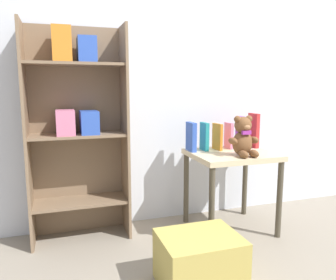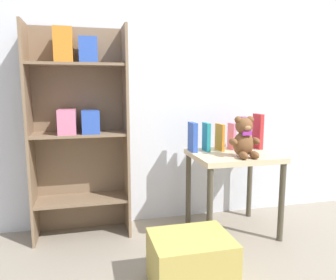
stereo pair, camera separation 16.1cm
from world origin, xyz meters
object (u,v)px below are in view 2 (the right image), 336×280
Objects in this scene: bookshelf_side at (79,119)px; display_table at (233,166)px; book_standing_teal at (206,137)px; book_standing_red at (258,131)px; book_standing_blue at (193,137)px; book_standing_purple at (245,133)px; book_standing_pink at (232,136)px; teddy_bear at (244,138)px; storage_bin at (191,262)px; book_standing_orange at (220,137)px.

bookshelf_side is 2.50× the size of display_table.
book_standing_red reaches higher than book_standing_teal.
bookshelf_side is 5.50× the size of book_standing_red.
book_standing_purple is at bearing -0.90° from book_standing_blue.
book_standing_blue is (0.79, -0.10, -0.14)m from bookshelf_side.
book_standing_teal is 0.21m from book_standing_pink.
bookshelf_side is 7.35× the size of book_standing_pink.
teddy_bear is 0.89m from storage_bin.
display_table is 0.24m from book_standing_pink.
book_standing_red is at bearing -1.75° from book_standing_purple.
book_standing_blue is 0.51× the size of storage_bin.
book_standing_teal is (-0.17, 0.26, -0.02)m from teddy_bear.
book_standing_teal is 1.05× the size of book_standing_orange.
book_standing_orange reaches higher than storage_bin.
bookshelf_side is 1.32m from book_standing_red.
storage_bin is (-0.50, -0.58, -0.35)m from display_table.
book_standing_blue is 1.02× the size of book_standing_teal.
bookshelf_side reaches higher than book_standing_purple.
bookshelf_side is at bearing 167.28° from display_table.
teddy_bear is 1.38× the size of book_standing_pink.
bookshelf_side reaches higher than book_standing_blue.
book_standing_red is 1.19m from storage_bin.
book_standing_purple is at bearing -5.04° from bookshelf_side.
bookshelf_side is at bearing 161.09° from teddy_bear.
book_standing_blue is 0.52m from book_standing_red.
book_standing_blue is 0.42m from book_standing_purple.
book_standing_teal is (-0.16, 0.13, 0.19)m from display_table.
book_standing_teal is 0.10m from book_standing_orange.
book_standing_pink is 0.75× the size of book_standing_red.
book_standing_red reaches higher than book_standing_purple.
book_standing_orange is 0.11m from book_standing_pink.
display_table is (1.05, -0.24, -0.33)m from bookshelf_side.
book_standing_blue is 1.07× the size of book_standing_pink.
bookshelf_side reaches higher than storage_bin.
storage_bin is at bearing -136.76° from book_standing_red.
bookshelf_side is 0.81m from book_standing_blue.
book_standing_orange is (-0.07, 0.25, -0.03)m from teddy_bear.
book_standing_red is at bearing 26.56° from display_table.
book_standing_orange is (1.00, -0.11, -0.15)m from bookshelf_side.
book_standing_purple reaches higher than storage_bin.
book_standing_teal is at bearing 179.80° from book_standing_red.
bookshelf_side is 1.22m from book_standing_purple.
teddy_bear is at bearing -99.85° from book_standing_pink.
book_standing_red is (0.10, -0.00, 0.01)m from book_standing_purple.
teddy_bear is 0.26m from book_standing_orange.
book_standing_purple is 0.10m from book_standing_red.
book_standing_orange is 0.99× the size of book_standing_pink.
book_standing_teal is at bearing -6.72° from bookshelf_side.
book_standing_blue is at bearing 179.42° from book_standing_pink.
book_standing_orange is 0.74× the size of book_standing_red.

